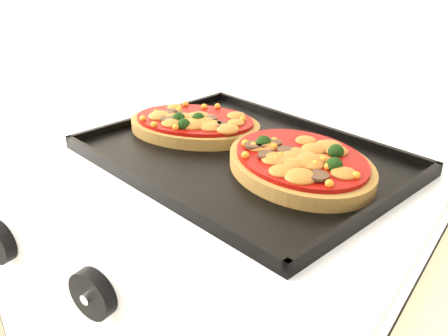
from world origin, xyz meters
The scene contains 5 objects.
control_panel centered at (0.00, 1.39, 0.85)m, with size 0.60×0.02×0.09m, color white.
knob_center centered at (-0.01, 1.37, 0.85)m, with size 0.06×0.06×0.02m, color black.
baking_tray centered at (0.01, 1.66, 0.92)m, with size 0.46×0.34×0.02m, color black.
pizza_left centered at (-0.11, 1.70, 0.94)m, with size 0.22×0.15×0.03m, color brown, non-canonical shape.
pizza_right centered at (0.10, 1.66, 0.94)m, with size 0.23×0.18×0.03m, color brown, non-canonical shape.
Camera 1 is at (0.37, 1.09, 1.23)m, focal length 40.00 mm.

